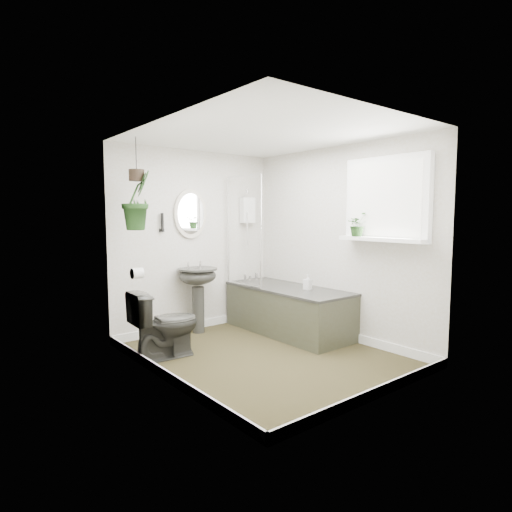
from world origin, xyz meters
TOP-DOWN VIEW (x-y plane):
  - floor at (0.00, 0.00)m, footprint 2.30×2.80m
  - ceiling at (0.00, 0.00)m, footprint 2.30×2.80m
  - wall_back at (0.00, 1.41)m, footprint 2.30×0.02m
  - wall_front at (0.00, -1.41)m, footprint 2.30×0.02m
  - wall_left at (-1.16, 0.00)m, footprint 0.02×2.80m
  - wall_right at (1.16, 0.00)m, footprint 0.02×2.80m
  - skirting at (0.00, 0.00)m, footprint 2.30×2.80m
  - bathtub at (0.80, 0.50)m, footprint 0.72×1.72m
  - bath_screen at (0.47, 0.99)m, footprint 0.04×0.72m
  - shower_box at (0.80, 1.34)m, footprint 0.20×0.10m
  - oval_mirror at (-0.08, 1.37)m, footprint 0.46×0.03m
  - wall_sconce at (-0.48, 1.36)m, footprint 0.04×0.04m
  - toilet_roll_holder at (-1.10, 0.70)m, footprint 0.11×0.11m
  - window_recess at (1.09, -0.70)m, footprint 0.08×1.00m
  - window_sill at (1.02, -0.70)m, footprint 0.18×1.00m
  - window_blinds at (1.04, -0.70)m, footprint 0.01×0.86m
  - toilet at (-0.85, 0.60)m, footprint 0.72×0.44m
  - pedestal_sink at (-0.08, 1.22)m, footprint 0.52×0.46m
  - sill_plant at (0.99, -0.40)m, footprint 0.24×0.21m
  - hanging_plant at (-0.97, 0.95)m, footprint 0.44×0.42m
  - soap_bottle at (0.88, 0.23)m, footprint 0.09×0.10m
  - hanging_pot at (-0.97, 0.95)m, footprint 0.16×0.16m

SIDE VIEW (x-z plane):
  - floor at x=0.00m, z-range -0.02..0.00m
  - skirting at x=0.00m, z-range 0.00..0.10m
  - bathtub at x=0.80m, z-range 0.00..0.58m
  - toilet at x=-0.85m, z-range 0.00..0.71m
  - pedestal_sink at x=-0.08m, z-range 0.00..0.83m
  - soap_bottle at x=0.88m, z-range 0.58..0.77m
  - toilet_roll_holder at x=-1.10m, z-range 0.84..0.96m
  - wall_back at x=0.00m, z-range 0.00..2.30m
  - wall_front at x=0.00m, z-range 0.00..2.30m
  - wall_left at x=-1.16m, z-range 0.00..2.30m
  - wall_right at x=1.16m, z-range 0.00..2.30m
  - window_sill at x=1.02m, z-range 1.21..1.25m
  - bath_screen at x=0.47m, z-range 0.58..1.98m
  - sill_plant at x=0.99m, z-range 1.25..1.51m
  - wall_sconce at x=-0.48m, z-range 1.29..1.51m
  - oval_mirror at x=-0.08m, z-range 1.19..1.81m
  - shower_box at x=0.80m, z-range 1.38..1.73m
  - hanging_plant at x=-0.97m, z-range 1.33..1.96m
  - window_recess at x=1.09m, z-range 1.20..2.10m
  - window_blinds at x=1.04m, z-range 1.27..2.03m
  - hanging_pot at x=-0.97m, z-range 1.84..1.96m
  - ceiling at x=0.00m, z-range 2.30..2.32m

